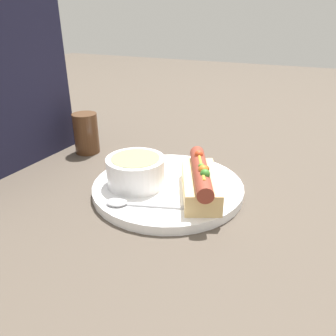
{
  "coord_description": "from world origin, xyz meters",
  "views": [
    {
      "loc": [
        -0.52,
        -0.26,
        0.32
      ],
      "look_at": [
        0.0,
        0.0,
        0.05
      ],
      "focal_mm": 35.0,
      "sensor_mm": 36.0,
      "label": 1
    }
  ],
  "objects_px": {
    "spoon": "(131,203)",
    "drinking_glass": "(86,133)",
    "soup_bowl": "(136,170)",
    "hot_dog": "(200,181)"
  },
  "relations": [
    {
      "from": "spoon",
      "to": "drinking_glass",
      "type": "relative_size",
      "value": 1.69
    },
    {
      "from": "drinking_glass",
      "to": "soup_bowl",
      "type": "bearing_deg",
      "value": -119.2
    },
    {
      "from": "soup_bowl",
      "to": "drinking_glass",
      "type": "xyz_separation_m",
      "value": [
        0.13,
        0.22,
        0.0
      ]
    },
    {
      "from": "hot_dog",
      "to": "soup_bowl",
      "type": "relative_size",
      "value": 1.52
    },
    {
      "from": "spoon",
      "to": "drinking_glass",
      "type": "distance_m",
      "value": 0.33
    },
    {
      "from": "hot_dog",
      "to": "spoon",
      "type": "bearing_deg",
      "value": 107.85
    },
    {
      "from": "hot_dog",
      "to": "drinking_glass",
      "type": "height_order",
      "value": "drinking_glass"
    },
    {
      "from": "soup_bowl",
      "to": "drinking_glass",
      "type": "height_order",
      "value": "drinking_glass"
    },
    {
      "from": "soup_bowl",
      "to": "spoon",
      "type": "height_order",
      "value": "soup_bowl"
    },
    {
      "from": "hot_dog",
      "to": "spoon",
      "type": "xyz_separation_m",
      "value": [
        -0.09,
        0.09,
        -0.02
      ]
    }
  ]
}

